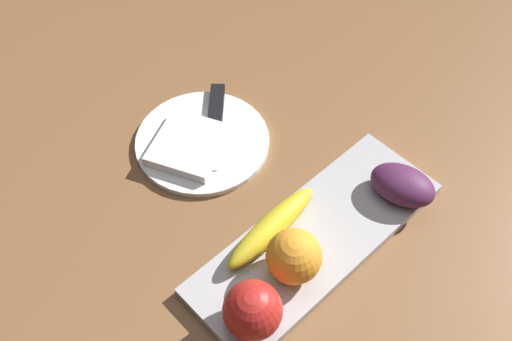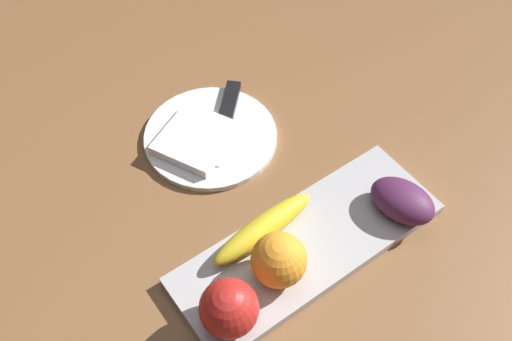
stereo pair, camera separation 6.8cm
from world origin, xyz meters
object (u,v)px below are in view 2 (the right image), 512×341
Objects in this scene: apple at (229,308)px; folded_napkin at (196,138)px; fruit_tray at (308,245)px; knife at (228,109)px; banana at (263,228)px; orange_near_apple at (279,260)px; grape_bunch at (402,201)px; dinner_plate at (211,136)px.

folded_napkin is (-0.13, -0.28, -0.04)m from apple.
fruit_tray is 0.28m from knife.
knife reaches higher than fruit_tray.
banana reaches higher than knife.
orange_near_apple is (0.07, 0.01, 0.05)m from fruit_tray.
folded_napkin reaches higher than fruit_tray.
apple is 0.31m from folded_napkin.
fruit_tray is 2.30× the size of banana.
banana is at bearing -144.58° from apple.
banana is 1.79× the size of grape_bunch.
apple is 0.30m from grape_bunch.
dinner_plate is at bearing 180.00° from folded_napkin.
apple reaches higher than banana.
folded_napkin is (-0.02, -0.21, -0.02)m from banana.
orange_near_apple reaches higher than dinner_plate.
grape_bunch reaches higher than knife.
grape_bunch is 0.32m from dinner_plate.
banana is 0.20m from grape_bunch.
knife is (-0.12, -0.29, -0.04)m from orange_near_apple.
apple is at bearing 11.68° from fruit_tray.
knife is at bearing -161.58° from folded_napkin.
orange_near_apple is 0.52× the size of knife.
knife is at bearing -74.11° from grape_bunch.
folded_napkin is 0.80× the size of knife.
banana is 2.32× the size of orange_near_apple.
apple reaches higher than folded_napkin.
fruit_tray is at bearing -168.32° from apple.
banana reaches higher than fruit_tray.
folded_napkin reaches higher than dinner_plate.
orange_near_apple is at bearing 81.91° from folded_napkin.
apple reaches higher than knife.
grape_bunch reaches higher than folded_napkin.
fruit_tray is 1.84× the size of dinner_plate.
folded_napkin is at bearing 0.00° from dinner_plate.
apple is 0.35× the size of dinner_plate.
apple is at bearing -0.63° from grape_bunch.
dinner_plate is (-0.16, -0.28, -0.05)m from apple.
dinner_plate is 1.90× the size of folded_napkin.
grape_bunch is at bearing 60.82° from knife.
folded_napkin is at bearing -98.09° from orange_near_apple.
banana is (0.05, -0.05, 0.03)m from fruit_tray.
orange_near_apple is 0.21m from grape_bunch.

